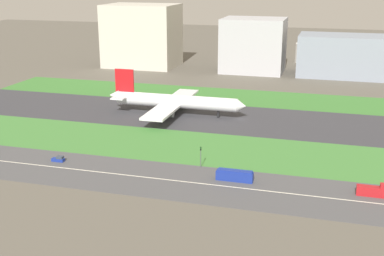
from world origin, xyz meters
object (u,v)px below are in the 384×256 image
at_px(office_tower, 346,56).
at_px(fuel_tank_west, 307,53).
at_px(airliner, 173,101).
at_px(terminal_building, 142,36).
at_px(fuel_tank_centre, 341,55).
at_px(traffic_light, 201,155).
at_px(truck_0, 372,191).
at_px(hangar_building, 253,45).
at_px(car_2, 59,159).
at_px(bus_0, 235,176).

height_order(office_tower, fuel_tank_west, office_tower).
distance_m(airliner, terminal_building, 129.07).
bearing_deg(fuel_tank_centre, traffic_light, -101.51).
relative_size(truck_0, fuel_tank_centre, 0.35).
distance_m(truck_0, hangar_building, 193.76).
distance_m(car_2, office_tower, 205.78).
xyz_separation_m(terminal_building, fuel_tank_west, (108.63, 45.00, -14.08)).
bearing_deg(bus_0, terminal_building, 119.00).
bearing_deg(fuel_tank_centre, fuel_tank_west, 180.00).
height_order(bus_0, fuel_tank_west, fuel_tank_west).
relative_size(bus_0, traffic_light, 1.61).
distance_m(car_2, hangar_building, 186.53).
distance_m(car_2, bus_0, 61.46).
height_order(truck_0, hangar_building, hangar_building).
relative_size(truck_0, traffic_light, 1.17).
bearing_deg(airliner, fuel_tank_west, 72.57).
bearing_deg(truck_0, hangar_building, 109.55).
bearing_deg(terminal_building, bus_0, -61.00).
height_order(truck_0, terminal_building, terminal_building).
bearing_deg(bus_0, truck_0, 0.00).
distance_m(airliner, truck_0, 107.26).
bearing_deg(car_2, airliner, 74.15).
bearing_deg(office_tower, truck_0, -87.85).
xyz_separation_m(airliner, hangar_building, (18.20, 114.00, 10.95)).
bearing_deg(airliner, terminal_building, 117.26).
distance_m(car_2, truck_0, 102.14).
bearing_deg(terminal_building, truck_0, -52.13).
bearing_deg(hangar_building, fuel_tank_west, 54.83).
height_order(fuel_tank_west, fuel_tank_centre, fuel_tank_west).
xyz_separation_m(bus_0, terminal_building, (-100.88, 182.00, 19.06)).
bearing_deg(hangar_building, office_tower, 0.00).
relative_size(terminal_building, office_tower, 0.83).
relative_size(office_tower, fuel_tank_centre, 2.38).
xyz_separation_m(airliner, car_2, (-19.31, -68.00, -5.31)).
relative_size(car_2, traffic_light, 0.61).
relative_size(traffic_light, fuel_tank_centre, 0.30).
distance_m(hangar_building, office_tower, 57.97).
relative_size(car_2, hangar_building, 0.11).
height_order(bus_0, terminal_building, terminal_building).
bearing_deg(hangar_building, truck_0, -70.45).
bearing_deg(terminal_building, traffic_light, -63.22).
distance_m(terminal_building, fuel_tank_centre, 140.58).
distance_m(fuel_tank_west, fuel_tank_centre, 23.77).
bearing_deg(hangar_building, bus_0, -82.50).
bearing_deg(car_2, fuel_tank_centre, 67.72).
height_order(truck_0, fuel_tank_centre, fuel_tank_centre).
height_order(traffic_light, terminal_building, terminal_building).
relative_size(car_2, bus_0, 0.38).
height_order(airliner, hangar_building, hangar_building).
distance_m(truck_0, traffic_light, 54.38).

